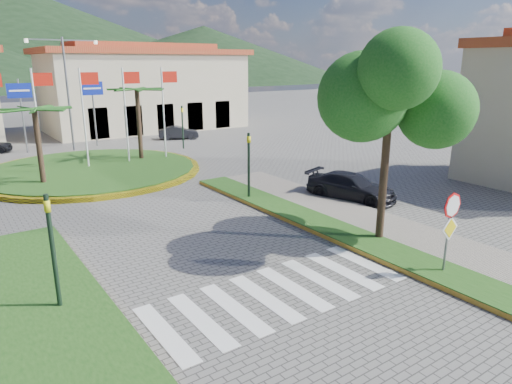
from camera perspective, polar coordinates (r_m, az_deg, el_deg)
ground at (r=10.80m, az=16.43°, el=-20.42°), size 160.00×160.00×0.00m
sidewalk_right at (r=16.18m, az=24.46°, el=-8.20°), size 4.00×28.00×0.15m
verge_right at (r=15.21m, az=22.09°, el=-9.39°), size 1.60×28.00×0.18m
median_left at (r=12.78m, az=-28.61°, el=-15.24°), size 5.00×14.00×0.18m
crosswalk at (r=13.19m, az=2.53°, el=-12.56°), size 8.00×3.00×0.01m
roundabout_island at (r=28.73m, az=-19.87°, el=2.64°), size 12.70×12.70×6.00m
stop_sign at (r=14.67m, az=23.12°, el=-3.27°), size 0.80×0.11×2.65m
deciduous_tree at (r=16.23m, az=16.42°, el=11.34°), size 3.60×3.60×6.80m
traffic_light_left at (r=12.59m, az=-24.16°, el=-5.75°), size 0.15×0.18×3.20m
traffic_light_right at (r=21.17m, az=-0.92°, el=4.04°), size 0.15×0.18×3.20m
traffic_light_far at (r=34.90m, az=-9.18°, el=8.53°), size 0.18×0.15×3.20m
direction_sign_west at (r=36.59m, az=-27.32°, el=9.83°), size 1.60×0.14×5.20m
direction_sign_east at (r=37.62m, az=-19.69°, el=10.77°), size 1.60×0.14×5.20m
street_lamp_centre at (r=36.13m, az=-22.51°, el=11.87°), size 4.80×0.16×8.00m
building_right at (r=46.49m, az=-13.70°, el=12.50°), size 19.08×9.54×8.05m
hill_far_mid at (r=166.86m, az=-28.72°, el=17.02°), size 180.00×180.00×30.00m
hill_far_east at (r=160.00m, az=-6.47°, el=16.75°), size 120.00×120.00×18.00m
car_dark_b at (r=39.62m, az=-9.66°, el=7.33°), size 3.53×2.37×1.10m
car_side_right at (r=22.05m, az=11.81°, el=0.67°), size 3.04×4.65×1.25m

